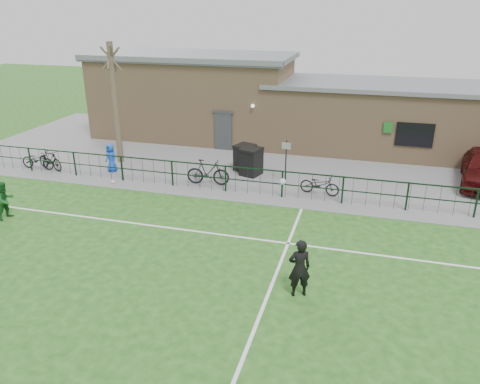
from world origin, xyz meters
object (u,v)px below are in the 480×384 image
(wheelie_bin_right, at_px, (251,162))
(ball_ground, at_px, (113,182))
(bicycle_a, at_px, (38,160))
(bicycle_b, at_px, (50,160))
(bicycle_d, at_px, (208,172))
(bare_tree, at_px, (115,104))
(outfield_player, at_px, (5,200))
(wheelie_bin_left, at_px, (245,158))
(sign_post, at_px, (286,162))
(spectator_child, at_px, (111,158))
(bicycle_e, at_px, (320,184))

(wheelie_bin_right, relative_size, ball_ground, 6.38)
(wheelie_bin_right, xyz_separation_m, bicycle_a, (-10.39, -2.03, -0.16))
(ball_ground, bearing_deg, bicycle_b, 167.07)
(bicycle_a, xyz_separation_m, bicycle_b, (0.68, 0.04, 0.05))
(bicycle_a, distance_m, bicycle_d, 8.84)
(wheelie_bin_right, bearing_deg, bicycle_d, -113.90)
(bicycle_a, bearing_deg, bare_tree, -58.11)
(bare_tree, distance_m, bicycle_a, 4.71)
(bicycle_b, relative_size, outfield_player, 1.17)
(bicycle_a, relative_size, outfield_player, 1.20)
(wheelie_bin_right, height_order, bicycle_d, wheelie_bin_right)
(wheelie_bin_left, bearing_deg, bicycle_a, -145.76)
(sign_post, relative_size, ball_ground, 10.29)
(spectator_child, bearing_deg, wheelie_bin_right, 32.94)
(wheelie_bin_right, bearing_deg, sign_post, -2.66)
(wheelie_bin_right, bearing_deg, spectator_child, -151.51)
(sign_post, xyz_separation_m, outfield_player, (-9.54, -6.60, -0.29))
(bare_tree, height_order, bicycle_b, bare_tree)
(bicycle_b, bearing_deg, wheelie_bin_left, -56.41)
(bicycle_d, bearing_deg, outfield_player, 125.10)
(wheelie_bin_right, height_order, ball_ground, wheelie_bin_right)
(bicycle_d, height_order, ball_ground, bicycle_d)
(bicycle_b, relative_size, bicycle_d, 0.88)
(wheelie_bin_right, relative_size, bicycle_d, 0.63)
(bicycle_e, distance_m, outfield_player, 12.54)
(wheelie_bin_left, relative_size, ball_ground, 6.14)
(sign_post, bearing_deg, bicycle_d, -160.55)
(outfield_player, height_order, ball_ground, outfield_player)
(outfield_player, bearing_deg, sign_post, -43.36)
(wheelie_bin_right, bearing_deg, outfield_player, -120.26)
(bare_tree, xyz_separation_m, outfield_player, (-0.72, -7.36, -2.27))
(bicycle_d, relative_size, bicycle_e, 1.15)
(wheelie_bin_right, xyz_separation_m, bicycle_e, (3.44, -1.62, -0.17))
(bicycle_b, height_order, outfield_player, outfield_player)
(bicycle_e, bearing_deg, bicycle_a, 100.14)
(bicycle_b, distance_m, bicycle_d, 8.16)
(bicycle_a, height_order, bicycle_d, bicycle_d)
(wheelie_bin_left, xyz_separation_m, bicycle_d, (-1.07, -2.40, -0.01))
(bicycle_d, height_order, outfield_player, outfield_player)
(wheelie_bin_right, distance_m, bicycle_a, 10.58)
(bicycle_b, relative_size, ball_ground, 8.83)
(wheelie_bin_left, height_order, spectator_child, spectator_child)
(wheelie_bin_left, height_order, bicycle_a, wheelie_bin_left)
(sign_post, bearing_deg, bare_tree, 175.05)
(wheelie_bin_left, distance_m, sign_post, 2.60)
(spectator_child, bearing_deg, bicycle_d, 16.58)
(bicycle_b, height_order, bicycle_e, bicycle_b)
(sign_post, relative_size, bicycle_d, 1.02)
(wheelie_bin_right, distance_m, bicycle_b, 9.90)
(wheelie_bin_left, height_order, outfield_player, outfield_player)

